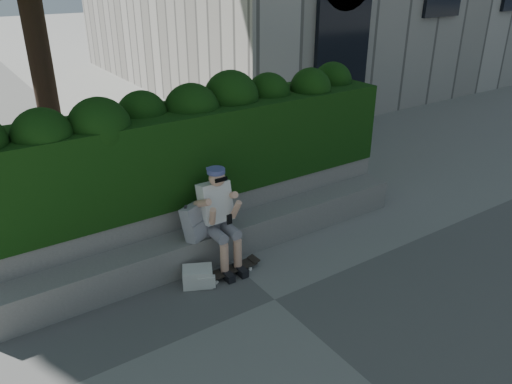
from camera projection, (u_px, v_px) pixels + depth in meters
ground at (275, 300)px, 6.03m from camera, size 80.00×80.00×0.00m
bench_ledge at (222, 240)px, 6.88m from camera, size 6.00×0.45×0.45m
planter_wall at (205, 217)px, 7.17m from camera, size 6.00×0.50×0.75m
hedge at (194, 149)px, 6.93m from camera, size 6.00×1.00×1.20m
person at (218, 214)px, 6.44m from camera, size 0.40×0.76×1.38m
skateboard at (230, 270)px, 6.50m from camera, size 0.75×0.21×0.08m
backpack_plaid at (195, 223)px, 6.39m from camera, size 0.35×0.28×0.46m
backpack_ground at (198, 276)px, 6.26m from camera, size 0.45×0.40×0.24m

